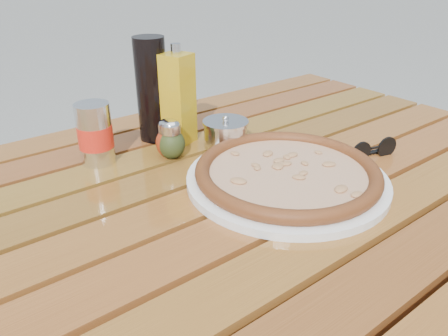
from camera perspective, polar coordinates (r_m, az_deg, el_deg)
table at (r=0.81m, az=0.87°, el=-7.18°), size 1.40×0.90×0.75m
plate at (r=0.79m, az=8.20°, el=-1.48°), size 0.45×0.45×0.01m
pizza at (r=0.78m, az=8.27°, el=-0.47°), size 0.45×0.45×0.03m
pepper_shaker at (r=0.88m, az=-7.20°, el=3.78°), size 0.06×0.06×0.08m
oregano_shaker at (r=0.87m, az=-6.89°, el=3.64°), size 0.06×0.06×0.08m
dark_bottle at (r=0.95m, az=-9.40°, el=10.05°), size 0.07×0.07×0.22m
soda_can at (r=0.88m, az=-16.46°, el=4.24°), size 0.08×0.08×0.12m
olive_oil_cruet at (r=0.93m, az=-6.01°, el=9.00°), size 0.07×0.07×0.21m
parmesan_tin at (r=0.92m, az=0.21°, el=4.50°), size 0.11×0.11×0.07m
sunglasses at (r=0.93m, az=18.90°, el=2.21°), size 0.11×0.04×0.04m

